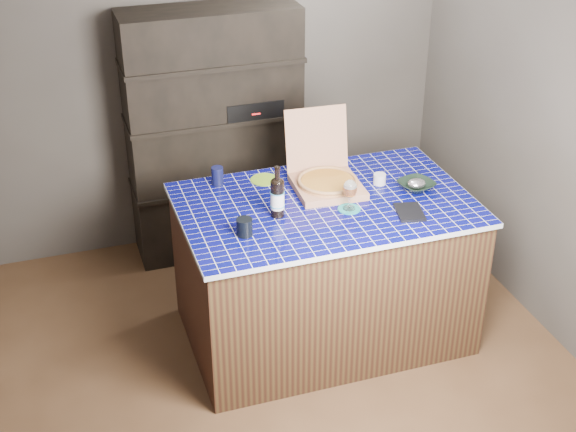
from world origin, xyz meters
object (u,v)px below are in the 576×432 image
object	(u,v)px
mead_bottle	(277,197)
bowl	(416,185)
kitchen_island	(324,269)
dvd_case	(409,212)
wine_glass	(350,189)
pizza_box	(326,179)

from	to	relation	value
mead_bottle	bowl	size ratio (longest dim) A/B	1.48
kitchen_island	dvd_case	world-z (taller)	dvd_case
mead_bottle	bowl	world-z (taller)	mead_bottle
wine_glass	dvd_case	xyz separation A→B (m)	(0.31, -0.15, -0.12)
pizza_box	bowl	distance (m)	0.55
kitchen_island	bowl	distance (m)	0.76
bowl	dvd_case	bearing A→B (deg)	-123.24
pizza_box	bowl	world-z (taller)	pizza_box
kitchen_island	mead_bottle	world-z (taller)	mead_bottle
kitchen_island	pizza_box	size ratio (longest dim) A/B	3.45
mead_bottle	bowl	bearing A→B (deg)	2.94
pizza_box	bowl	xyz separation A→B (m)	(0.51, -0.19, -0.04)
kitchen_island	pizza_box	world-z (taller)	pizza_box
pizza_box	dvd_case	bearing A→B (deg)	-49.45
kitchen_island	mead_bottle	xyz separation A→B (m)	(-0.32, -0.06, 0.59)
kitchen_island	dvd_case	size ratio (longest dim) A/B	8.24
wine_glass	pizza_box	bearing A→B (deg)	96.35
pizza_box	mead_bottle	xyz separation A→B (m)	(-0.38, -0.23, 0.06)
kitchen_island	bowl	xyz separation A→B (m)	(0.58, -0.01, 0.50)
pizza_box	dvd_case	distance (m)	0.56
wine_glass	mead_bottle	bearing A→B (deg)	171.69
kitchen_island	dvd_case	distance (m)	0.69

